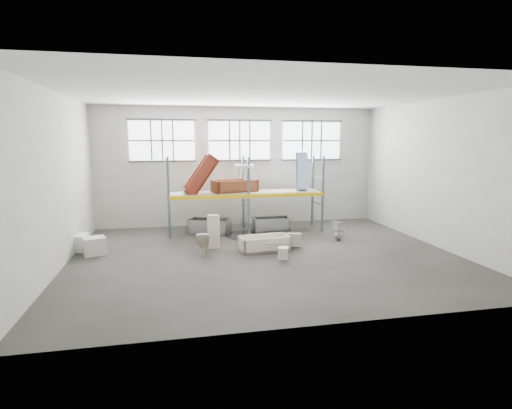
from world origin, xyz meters
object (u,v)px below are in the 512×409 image
object	(u,v)px
steel_tub_left	(210,226)
bucket	(283,253)
toilet_white	(339,230)
blue_tub_upright	(302,171)
rust_tub_flat	(235,186)
carton_near	(95,246)
toilet_beige	(203,243)
bathtub_beige	(264,243)
steel_tub_right	(271,224)
cistern_tall	(214,232)

from	to	relation	value
steel_tub_left	bucket	distance (m)	4.34
toilet_white	blue_tub_upright	bearing A→B (deg)	178.38
toilet_white	rust_tub_flat	world-z (taller)	rust_tub_flat
carton_near	rust_tub_flat	bearing A→B (deg)	26.49
blue_tub_upright	bucket	world-z (taller)	blue_tub_upright
steel_tub_left	bucket	xyz separation A→B (m)	(1.91, -3.89, -0.11)
toilet_beige	carton_near	distance (m)	3.46
bathtub_beige	blue_tub_upright	bearing A→B (deg)	47.01
steel_tub_right	toilet_beige	bearing A→B (deg)	-135.58
bathtub_beige	carton_near	size ratio (longest dim) A/B	2.48
rust_tub_flat	carton_near	world-z (taller)	rust_tub_flat
toilet_beige	steel_tub_right	xyz separation A→B (m)	(2.96, 2.90, -0.10)
toilet_white	steel_tub_right	size ratio (longest dim) A/B	0.51
steel_tub_right	toilet_white	bearing A→B (deg)	-45.57
bathtub_beige	carton_near	world-z (taller)	carton_near
bathtub_beige	bucket	bearing A→B (deg)	-78.02
toilet_white	blue_tub_upright	world-z (taller)	blue_tub_upright
toilet_beige	carton_near	xyz separation A→B (m)	(-3.40, 0.66, -0.09)
bathtub_beige	rust_tub_flat	xyz separation A→B (m)	(-0.52, 3.06, 1.58)
toilet_beige	bucket	distance (m)	2.60
toilet_white	carton_near	size ratio (longest dim) A/B	1.12
rust_tub_flat	blue_tub_upright	size ratio (longest dim) A/B	1.16
bucket	steel_tub_left	bearing A→B (deg)	116.13
toilet_white	rust_tub_flat	distance (m)	4.41
steel_tub_left	steel_tub_right	xyz separation A→B (m)	(2.49, 0.03, -0.03)
steel_tub_right	rust_tub_flat	xyz separation A→B (m)	(-1.44, 0.21, 1.56)
bathtub_beige	steel_tub_right	distance (m)	2.99
bathtub_beige	rust_tub_flat	size ratio (longest dim) A/B	0.94
blue_tub_upright	rust_tub_flat	bearing A→B (deg)	177.66
bathtub_beige	rust_tub_flat	distance (m)	3.48
bathtub_beige	steel_tub_right	bearing A→B (deg)	66.20
toilet_white	steel_tub_left	size ratio (longest dim) A/B	0.47
toilet_beige	rust_tub_flat	world-z (taller)	rust_tub_flat
bucket	carton_near	bearing A→B (deg)	163.73
bucket	blue_tub_upright	bearing A→B (deg)	64.90
cistern_tall	steel_tub_right	bearing A→B (deg)	58.52
cistern_tall	bucket	distance (m)	2.62
toilet_beige	cistern_tall	size ratio (longest dim) A/B	0.64
steel_tub_left	cistern_tall	bearing A→B (deg)	-91.54
cistern_tall	blue_tub_upright	size ratio (longest dim) A/B	0.76
cistern_tall	rust_tub_flat	distance (m)	2.96
toilet_beige	steel_tub_right	size ratio (longest dim) A/B	0.51
steel_tub_right	rust_tub_flat	size ratio (longest dim) A/B	0.83
carton_near	toilet_beige	bearing A→B (deg)	-10.95
toilet_beige	steel_tub_left	xyz separation A→B (m)	(0.47, 2.86, -0.08)
steel_tub_right	bathtub_beige	bearing A→B (deg)	-107.97
rust_tub_flat	toilet_white	bearing A→B (deg)	-33.29
bathtub_beige	blue_tub_upright	distance (m)	4.27
toilet_beige	bucket	world-z (taller)	toilet_beige
steel_tub_left	carton_near	size ratio (longest dim) A/B	2.40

